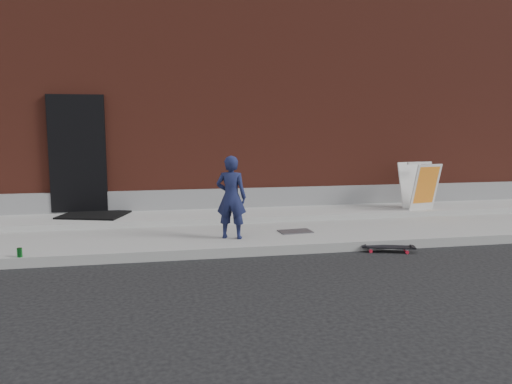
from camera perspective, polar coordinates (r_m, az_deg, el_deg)
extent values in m
plane|color=black|center=(7.46, -2.48, -7.51)|extent=(80.00, 80.00, 0.00)
cube|color=gray|center=(8.89, -3.91, -4.53)|extent=(20.00, 3.00, 0.15)
cube|color=#979792|center=(9.74, -4.58, -2.70)|extent=(20.00, 1.20, 0.10)
cube|color=#5C2419|center=(14.17, -6.79, 9.87)|extent=(20.00, 8.00, 5.00)
cube|color=gray|center=(10.26, -4.95, -0.76)|extent=(20.00, 0.10, 0.40)
cube|color=black|center=(10.21, -19.71, 4.14)|extent=(1.05, 0.12, 2.25)
imported|color=#161C40|center=(7.92, -2.85, -0.60)|extent=(0.57, 0.47, 1.33)
cylinder|color=red|center=(8.16, 16.68, -6.30)|extent=(0.06, 0.05, 0.05)
cylinder|color=red|center=(8.00, 16.89, -6.60)|extent=(0.06, 0.05, 0.05)
cylinder|color=red|center=(8.09, 12.86, -6.30)|extent=(0.06, 0.05, 0.05)
cylinder|color=red|center=(7.92, 12.99, -6.60)|extent=(0.06, 0.05, 0.05)
cube|color=#A3A3A8|center=(8.07, 16.80, -6.20)|extent=(0.10, 0.18, 0.02)
cube|color=#A3A3A8|center=(7.99, 12.93, -6.20)|extent=(0.10, 0.18, 0.02)
cube|color=black|center=(8.03, 14.88, -6.08)|extent=(0.81, 0.43, 0.02)
cube|color=silver|center=(10.48, 18.80, 0.51)|extent=(0.61, 0.36, 0.94)
cube|color=silver|center=(10.81, 17.38, 0.78)|extent=(0.61, 0.36, 0.94)
cube|color=yellow|center=(10.47, 18.87, 0.24)|extent=(0.51, 0.27, 0.75)
cube|color=silver|center=(10.60, 18.18, 3.16)|extent=(0.57, 0.15, 0.05)
cylinder|color=#197D29|center=(7.63, -25.40, -6.27)|extent=(0.09, 0.09, 0.13)
cube|color=black|center=(9.92, -18.03, -2.49)|extent=(1.37, 1.23, 0.03)
cube|color=#57565B|center=(8.51, 4.53, -4.52)|extent=(0.58, 0.40, 0.02)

